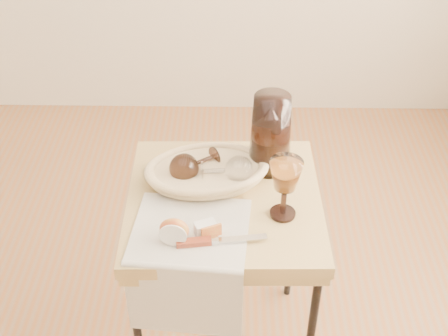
# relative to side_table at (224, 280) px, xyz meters

# --- Properties ---
(side_table) EXTENTS (0.56, 0.56, 0.70)m
(side_table) POSITION_rel_side_table_xyz_m (0.00, 0.00, 0.00)
(side_table) COLOR brown
(side_table) RESTS_ON floor
(tea_towel) EXTENTS (0.33, 0.30, 0.01)m
(tea_towel) POSITION_rel_side_table_xyz_m (-0.09, -0.14, 0.35)
(tea_towel) COLOR beige
(tea_towel) RESTS_ON side_table
(bread_basket) EXTENTS (0.36, 0.28, 0.05)m
(bread_basket) POSITION_rel_side_table_xyz_m (-0.05, 0.07, 0.38)
(bread_basket) COLOR #967858
(bread_basket) RESTS_ON side_table
(goblet_lying_a) EXTENTS (0.16, 0.15, 0.09)m
(goblet_lying_a) POSITION_rel_side_table_xyz_m (-0.08, 0.09, 0.40)
(goblet_lying_a) COLOR #40271B
(goblet_lying_a) RESTS_ON bread_basket
(goblet_lying_b) EXTENTS (0.14, 0.09, 0.08)m
(goblet_lying_b) POSITION_rel_side_table_xyz_m (-0.00, 0.05, 0.40)
(goblet_lying_b) COLOR white
(goblet_lying_b) RESTS_ON bread_basket
(pitcher) EXTENTS (0.20, 0.27, 0.28)m
(pitcher) POSITION_rel_side_table_xyz_m (0.13, 0.15, 0.47)
(pitcher) COLOR black
(pitcher) RESTS_ON side_table
(wine_goblet) EXTENTS (0.10, 0.10, 0.18)m
(wine_goblet) POSITION_rel_side_table_xyz_m (0.16, -0.07, 0.44)
(wine_goblet) COLOR white
(wine_goblet) RESTS_ON side_table
(apple_half) EXTENTS (0.08, 0.05, 0.07)m
(apple_half) POSITION_rel_side_table_xyz_m (-0.13, -0.18, 0.39)
(apple_half) COLOR red
(apple_half) RESTS_ON tea_towel
(apple_wedge) EXTENTS (0.06, 0.05, 0.04)m
(apple_wedge) POSITION_rel_side_table_xyz_m (-0.05, -0.15, 0.37)
(apple_wedge) COLOR white
(apple_wedge) RESTS_ON tea_towel
(table_knife) EXTENTS (0.23, 0.06, 0.02)m
(table_knife) POSITION_rel_side_table_xyz_m (-0.01, -0.19, 0.36)
(table_knife) COLOR silver
(table_knife) RESTS_ON tea_towel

